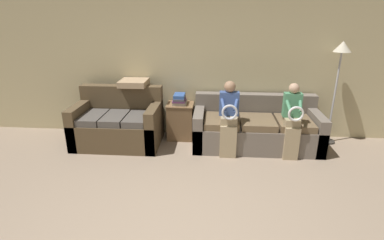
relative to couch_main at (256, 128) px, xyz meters
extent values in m
cube|color=#C6B789|center=(-1.09, 0.49, 0.97)|extent=(7.91, 0.06, 2.55)
cube|color=#70665B|center=(0.00, -0.04, -0.10)|extent=(2.10, 0.91, 0.42)
cube|color=#70665B|center=(0.00, 0.32, 0.32)|extent=(2.10, 0.20, 0.41)
cube|color=#70665B|center=(-0.97, -0.04, 0.01)|extent=(0.16, 0.91, 0.62)
cube|color=#70665B|center=(0.97, -0.04, 0.01)|extent=(0.16, 0.91, 0.62)
cube|color=brown|center=(-0.59, -0.14, 0.17)|extent=(0.56, 0.67, 0.11)
cube|color=brown|center=(0.00, -0.14, 0.17)|extent=(0.56, 0.67, 0.11)
cube|color=brown|center=(0.59, -0.14, 0.17)|extent=(0.56, 0.67, 0.11)
cube|color=brown|center=(-2.36, -0.14, -0.08)|extent=(1.44, 0.90, 0.45)
cube|color=brown|center=(-2.36, 0.21, 0.40)|extent=(1.44, 0.20, 0.51)
cube|color=brown|center=(-3.00, -0.14, 0.05)|extent=(0.16, 0.90, 0.71)
cube|color=brown|center=(-1.72, -0.14, 0.05)|extent=(0.16, 0.90, 0.71)
cube|color=#514C47|center=(-2.74, -0.24, 0.21)|extent=(0.35, 0.66, 0.11)
cube|color=#514C47|center=(-2.36, -0.24, 0.21)|extent=(0.35, 0.66, 0.11)
cube|color=#514C47|center=(-1.99, -0.24, 0.21)|extent=(0.35, 0.66, 0.11)
cube|color=tan|center=(-0.48, -0.50, -0.04)|extent=(0.26, 0.10, 0.53)
cube|color=tan|center=(-0.48, -0.36, 0.28)|extent=(0.26, 0.28, 0.11)
cube|color=#3D5693|center=(-0.48, -0.29, 0.52)|extent=(0.30, 0.14, 0.38)
sphere|color=#A37A5B|center=(-0.48, -0.29, 0.79)|extent=(0.18, 0.18, 0.18)
torus|color=silver|center=(-0.48, -0.56, 0.46)|extent=(0.24, 0.04, 0.24)
cylinder|color=#3D5693|center=(-0.58, -0.42, 0.55)|extent=(0.11, 0.31, 0.21)
cylinder|color=#3D5693|center=(-0.39, -0.42, 0.55)|extent=(0.11, 0.31, 0.21)
cube|color=tan|center=(0.48, -0.50, -0.04)|extent=(0.23, 0.10, 0.53)
cube|color=tan|center=(0.48, -0.36, 0.28)|extent=(0.23, 0.28, 0.11)
cube|color=#4C8E66|center=(0.48, -0.29, 0.52)|extent=(0.27, 0.14, 0.38)
sphere|color=tan|center=(0.48, -0.29, 0.78)|extent=(0.16, 0.16, 0.16)
torus|color=white|center=(0.48, -0.56, 0.46)|extent=(0.24, 0.04, 0.24)
cylinder|color=#4C8E66|center=(0.40, -0.42, 0.55)|extent=(0.09, 0.30, 0.21)
cylinder|color=#4C8E66|center=(0.57, -0.42, 0.55)|extent=(0.09, 0.30, 0.21)
cube|color=brown|center=(-1.32, 0.22, 0.02)|extent=(0.45, 0.42, 0.64)
cube|color=brown|center=(-1.32, 0.22, 0.33)|extent=(0.47, 0.44, 0.02)
cube|color=gray|center=(-1.32, 0.21, 0.37)|extent=(0.24, 0.28, 0.05)
cube|color=#7A4284|center=(-1.33, 0.22, 0.41)|extent=(0.21, 0.31, 0.03)
cube|color=#4C4C56|center=(-1.33, 0.21, 0.44)|extent=(0.19, 0.31, 0.04)
cube|color=#33569E|center=(-1.33, 0.21, 0.49)|extent=(0.19, 0.29, 0.06)
cylinder|color=#2D2B28|center=(1.30, 0.22, -0.29)|extent=(0.26, 0.26, 0.02)
cylinder|color=#B7B7BC|center=(1.30, 0.22, 0.49)|extent=(0.03, 0.03, 1.55)
cone|color=beige|center=(1.30, 0.22, 1.35)|extent=(0.28, 0.28, 0.17)
cube|color=tan|center=(-2.13, 0.21, 0.71)|extent=(0.47, 0.47, 0.10)
camera|label=1|loc=(-0.72, -4.82, 1.89)|focal=28.00mm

